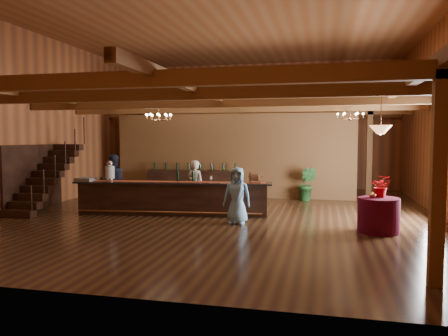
% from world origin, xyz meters
% --- Properties ---
extents(floor, '(14.00, 14.00, 0.00)m').
position_xyz_m(floor, '(0.00, 0.00, 0.00)').
color(floor, '#493018').
rests_on(floor, ground).
extents(ceiling, '(14.00, 14.00, 0.00)m').
position_xyz_m(ceiling, '(0.00, 0.00, 5.50)').
color(ceiling, brown).
rests_on(ceiling, wall_back).
extents(wall_back, '(12.00, 0.10, 5.50)m').
position_xyz_m(wall_back, '(0.00, 7.00, 2.75)').
color(wall_back, '#9E542A').
rests_on(wall_back, floor).
extents(wall_front, '(12.00, 0.10, 5.50)m').
position_xyz_m(wall_front, '(0.00, -7.00, 2.75)').
color(wall_front, '#9E542A').
rests_on(wall_front, floor).
extents(wall_left, '(0.10, 14.00, 5.50)m').
position_xyz_m(wall_left, '(-6.00, 0.00, 2.75)').
color(wall_left, '#9E542A').
rests_on(wall_left, floor).
extents(wall_right, '(0.10, 14.00, 5.50)m').
position_xyz_m(wall_right, '(6.00, 0.00, 2.75)').
color(wall_right, '#9E542A').
rests_on(wall_right, floor).
extents(beam_grid, '(11.90, 13.90, 0.39)m').
position_xyz_m(beam_grid, '(0.00, 0.51, 3.24)').
color(beam_grid, brown).
rests_on(beam_grid, wall_left).
extents(support_posts, '(9.20, 10.20, 3.20)m').
position_xyz_m(support_posts, '(0.00, -0.50, 1.60)').
color(support_posts, brown).
rests_on(support_posts, floor).
extents(partition_wall, '(9.00, 0.18, 3.10)m').
position_xyz_m(partition_wall, '(-0.50, 3.50, 1.55)').
color(partition_wall, brown).
rests_on(partition_wall, floor).
extents(window_right_back, '(0.12, 1.05, 1.75)m').
position_xyz_m(window_right_back, '(5.95, 1.00, 1.55)').
color(window_right_back, white).
rests_on(window_right_back, wall_right).
extents(staircase, '(1.00, 2.80, 2.00)m').
position_xyz_m(staircase, '(-5.45, -0.74, 1.00)').
color(staircase, '#3C2014').
rests_on(staircase, floor).
extents(backroom_boxes, '(4.10, 0.60, 1.10)m').
position_xyz_m(backroom_boxes, '(-0.29, 5.50, 0.53)').
color(backroom_boxes, '#3C2014').
rests_on(backroom_boxes, floor).
extents(tasting_bar, '(5.74, 1.34, 0.96)m').
position_xyz_m(tasting_bar, '(-1.37, -0.65, 0.48)').
color(tasting_bar, '#3C2014').
rests_on(tasting_bar, floor).
extents(beverage_dispenser, '(0.26, 0.26, 0.60)m').
position_xyz_m(beverage_dispenser, '(-3.24, -0.81, 1.24)').
color(beverage_dispenser, silver).
rests_on(beverage_dispenser, tasting_bar).
extents(glass_rack_tray, '(0.50, 0.50, 0.10)m').
position_xyz_m(glass_rack_tray, '(-3.92, -0.97, 1.00)').
color(glass_rack_tray, gray).
rests_on(glass_rack_tray, tasting_bar).
extents(raffle_drum, '(0.34, 0.24, 0.30)m').
position_xyz_m(raffle_drum, '(0.99, -0.43, 1.13)').
color(raffle_drum, '#936339').
rests_on(raffle_drum, tasting_bar).
extents(bar_bottle_0, '(0.07, 0.07, 0.30)m').
position_xyz_m(bar_bottle_0, '(-1.25, -0.52, 1.10)').
color(bar_bottle_0, black).
rests_on(bar_bottle_0, tasting_bar).
extents(bar_bottle_1, '(0.07, 0.07, 0.30)m').
position_xyz_m(bar_bottle_1, '(-0.81, -0.47, 1.10)').
color(bar_bottle_1, black).
rests_on(bar_bottle_1, tasting_bar).
extents(backbar_shelf, '(3.54, 0.57, 0.99)m').
position_xyz_m(backbar_shelf, '(-1.86, 3.13, 0.50)').
color(backbar_shelf, '#3C2014').
rests_on(backbar_shelf, floor).
extents(round_table, '(0.95, 0.95, 0.82)m').
position_xyz_m(round_table, '(4.12, -1.84, 0.41)').
color(round_table, '#470717').
rests_on(round_table, floor).
extents(chandelier_left, '(0.80, 0.80, 0.49)m').
position_xyz_m(chandelier_left, '(-2.14, 0.29, 2.86)').
color(chandelier_left, '#BE7C48').
rests_on(chandelier_left, beam_grid).
extents(chandelier_right, '(0.80, 0.80, 0.45)m').
position_xyz_m(chandelier_right, '(3.64, 1.79, 2.90)').
color(chandelier_right, '#BE7C48').
rests_on(chandelier_right, beam_grid).
extents(pendant_lamp, '(0.52, 0.52, 0.90)m').
position_xyz_m(pendant_lamp, '(4.12, -1.84, 2.40)').
color(pendant_lamp, '#BE7C48').
rests_on(pendant_lamp, beam_grid).
extents(bartender, '(0.64, 0.51, 1.54)m').
position_xyz_m(bartender, '(-0.91, 0.10, 0.77)').
color(bartender, silver).
rests_on(bartender, floor).
extents(staff_second, '(1.04, 1.01, 1.68)m').
position_xyz_m(staff_second, '(-3.66, 0.17, 0.84)').
color(staff_second, '#24283C').
rests_on(staff_second, floor).
extents(guest, '(0.74, 0.50, 1.47)m').
position_xyz_m(guest, '(0.69, -1.53, 0.73)').
color(guest, '#7AB4DD').
rests_on(guest, floor).
extents(floor_plant, '(0.76, 0.67, 1.20)m').
position_xyz_m(floor_plant, '(2.30, 3.06, 0.60)').
color(floor_plant, '#204C1E').
rests_on(floor_plant, floor).
extents(table_flowers, '(0.56, 0.52, 0.52)m').
position_xyz_m(table_flowers, '(4.18, -1.72, 1.08)').
color(table_flowers, red).
rests_on(table_flowers, round_table).
extents(table_vase, '(0.16, 0.16, 0.27)m').
position_xyz_m(table_vase, '(3.97, -1.88, 0.95)').
color(table_vase, '#BE7C48').
rests_on(table_vase, round_table).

